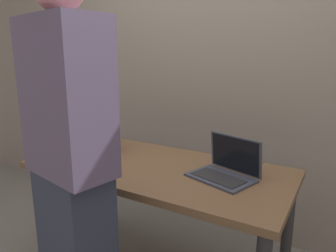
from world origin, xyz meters
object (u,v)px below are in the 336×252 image
(coffee_mug, at_px, (66,157))
(beer_bottle_amber, at_px, (111,130))
(beer_bottle_dark, at_px, (115,136))
(person_figure, at_px, (72,177))
(beer_bottle_green, at_px, (93,138))
(laptop, at_px, (226,168))

(coffee_mug, bearing_deg, beer_bottle_amber, 88.64)
(beer_bottle_dark, height_order, person_figure, person_figure)
(beer_bottle_green, relative_size, person_figure, 0.16)
(beer_bottle_dark, bearing_deg, beer_bottle_green, -141.63)
(laptop, relative_size, beer_bottle_amber, 1.13)
(beer_bottle_amber, bearing_deg, coffee_mug, -91.36)
(beer_bottle_amber, bearing_deg, laptop, -6.35)
(laptop, height_order, coffee_mug, laptop)
(beer_bottle_green, bearing_deg, laptop, 3.46)
(laptop, bearing_deg, coffee_mug, -161.26)
(coffee_mug, bearing_deg, laptop, 18.74)
(beer_bottle_amber, relative_size, person_figure, 0.19)
(beer_bottle_dark, bearing_deg, beer_bottle_amber, 143.97)
(laptop, height_order, beer_bottle_amber, beer_bottle_amber)
(beer_bottle_green, height_order, person_figure, person_figure)
(beer_bottle_dark, xyz_separation_m, person_figure, (0.36, -0.70, 0.03))
(laptop, xyz_separation_m, beer_bottle_dark, (-0.79, 0.03, 0.07))
(beer_bottle_green, relative_size, coffee_mug, 2.51)
(beer_bottle_amber, height_order, person_figure, person_figure)
(beer_bottle_green, relative_size, beer_bottle_dark, 0.90)
(beer_bottle_dark, distance_m, coffee_mug, 0.36)
(beer_bottle_green, height_order, coffee_mug, beer_bottle_green)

